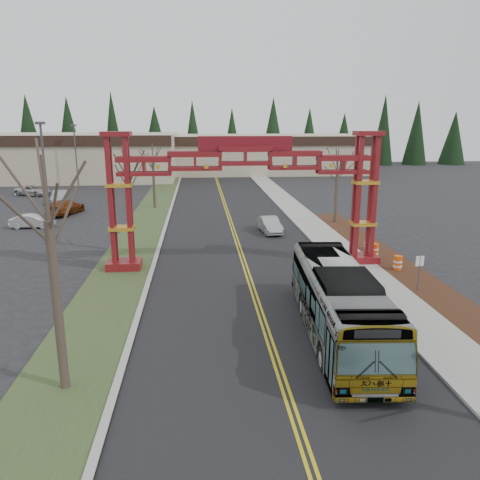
{
  "coord_description": "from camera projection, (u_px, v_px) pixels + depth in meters",
  "views": [
    {
      "loc": [
        -2.97,
        -12.02,
        9.47
      ],
      "look_at": [
        -0.8,
        12.77,
        3.17
      ],
      "focal_mm": 35.0,
      "sensor_mm": 36.0,
      "label": 1
    }
  ],
  "objects": [
    {
      "name": "ground",
      "position": [
        303.0,
        443.0,
        14.18
      ],
      "size": [
        200.0,
        200.0,
        0.0
      ],
      "primitive_type": "plane",
      "color": "black",
      "rests_on": "ground"
    },
    {
      "name": "road",
      "position": [
        237.0,
        241.0,
        38.32
      ],
      "size": [
        12.0,
        110.0,
        0.02
      ],
      "primitive_type": "cube",
      "color": "black",
      "rests_on": "ground"
    },
    {
      "name": "lane_line_left",
      "position": [
        235.0,
        240.0,
        38.31
      ],
      "size": [
        0.12,
        100.0,
        0.01
      ],
      "primitive_type": "cube",
      "color": "gold",
      "rests_on": "road"
    },
    {
      "name": "lane_line_right",
      "position": [
        238.0,
        240.0,
        38.33
      ],
      "size": [
        0.12,
        100.0,
        0.01
      ],
      "primitive_type": "cube",
      "color": "gold",
      "rests_on": "road"
    },
    {
      "name": "curb_right",
      "position": [
        310.0,
        238.0,
        38.83
      ],
      "size": [
        0.3,
        110.0,
        0.15
      ],
      "primitive_type": "cube",
      "color": "#A1A09B",
      "rests_on": "ground"
    },
    {
      "name": "sidewalk_right",
      "position": [
        327.0,
        238.0,
        38.95
      ],
      "size": [
        2.6,
        110.0,
        0.14
      ],
      "primitive_type": "cube",
      "color": "gray",
      "rests_on": "ground"
    },
    {
      "name": "landscape_strip",
      "position": [
        452.0,
        305.0,
        24.69
      ],
      "size": [
        2.6,
        50.0,
        0.12
      ],
      "primitive_type": "cube",
      "color": "black",
      "rests_on": "ground"
    },
    {
      "name": "grass_median",
      "position": [
        138.0,
        242.0,
        37.63
      ],
      "size": [
        4.0,
        110.0,
        0.08
      ],
      "primitive_type": "cube",
      "color": "#2E4522",
      "rests_on": "ground"
    },
    {
      "name": "curb_left",
      "position": [
        161.0,
        241.0,
        37.78
      ],
      "size": [
        0.3,
        110.0,
        0.15
      ],
      "primitive_type": "cube",
      "color": "#A1A09B",
      "rests_on": "ground"
    },
    {
      "name": "gateway_arch",
      "position": [
        245.0,
        178.0,
        30.09
      ],
      "size": [
        18.2,
        1.6,
        8.9
      ],
      "color": "#66110D",
      "rests_on": "ground"
    },
    {
      "name": "retail_building_west",
      "position": [
        41.0,
        156.0,
        80.2
      ],
      "size": [
        46.0,
        22.3,
        7.5
      ],
      "color": "tan",
      "rests_on": "ground"
    },
    {
      "name": "retail_building_east",
      "position": [
        265.0,
        153.0,
        91.38
      ],
      "size": [
        38.0,
        20.3,
        7.0
      ],
      "color": "tan",
      "rests_on": "ground"
    },
    {
      "name": "conifer_treeline",
      "position": [
        213.0,
        136.0,
        101.45
      ],
      "size": [
        116.1,
        5.6,
        13.0
      ],
      "color": "black",
      "rests_on": "ground"
    },
    {
      "name": "transit_bus",
      "position": [
        339.0,
        302.0,
        20.92
      ],
      "size": [
        3.54,
        11.79,
        3.24
      ],
      "primitive_type": "imported",
      "rotation": [
        0.0,
        0.0,
        -0.07
      ],
      "color": "#AEB1B6",
      "rests_on": "ground"
    },
    {
      "name": "silver_sedan",
      "position": [
        270.0,
        225.0,
        41.05
      ],
      "size": [
        1.91,
        4.33,
        1.38
      ],
      "primitive_type": "imported",
      "rotation": [
        0.0,
        0.0,
        0.11
      ],
      "color": "#A5A8AD",
      "rests_on": "ground"
    },
    {
      "name": "parked_car_near_b",
      "position": [
        32.0,
        221.0,
        42.85
      ],
      "size": [
        3.83,
        1.36,
        1.26
      ],
      "primitive_type": "imported",
      "rotation": [
        0.0,
        0.0,
        1.56
      ],
      "color": "silver",
      "rests_on": "ground"
    },
    {
      "name": "parked_car_mid_a",
      "position": [
        65.0,
        207.0,
        49.13
      ],
      "size": [
        3.34,
        5.66,
        1.54
      ],
      "primitive_type": "imported",
      "rotation": [
        0.0,
        0.0,
        2.91
      ],
      "color": "brown",
      "rests_on": "ground"
    },
    {
      "name": "parked_car_far_a",
      "position": [
        60.0,
        197.0,
        55.9
      ],
      "size": [
        2.26,
        4.76,
        1.51
      ],
      "primitive_type": "imported",
      "rotation": [
        0.0,
        0.0,
        0.15
      ],
      "color": "gray",
      "rests_on": "ground"
    },
    {
      "name": "parked_car_far_b",
      "position": [
        33.0,
        190.0,
        61.72
      ],
      "size": [
        5.28,
        3.9,
        1.33
      ],
      "primitive_type": "imported",
      "rotation": [
        0.0,
        0.0,
        1.17
      ],
      "color": "#BCBCBC",
      "rests_on": "ground"
    },
    {
      "name": "bare_tree_median_near",
      "position": [
        49.0,
        223.0,
        15.57
      ],
      "size": [
        3.32,
        3.32,
        8.44
      ],
      "color": "#382D26",
      "rests_on": "ground"
    },
    {
      "name": "bare_tree_median_mid",
      "position": [
        129.0,
        180.0,
        33.63
      ],
      "size": [
        3.21,
        3.21,
        7.55
      ],
      "color": "#382D26",
      "rests_on": "ground"
    },
    {
      "name": "bare_tree_median_far",
      "position": [
        153.0,
        161.0,
        51.54
      ],
      "size": [
        2.97,
        2.97,
        7.22
      ],
      "color": "#382D26",
      "rests_on": "ground"
    },
    {
      "name": "bare_tree_right_far",
      "position": [
        337.0,
        171.0,
        43.83
      ],
      "size": [
        2.99,
        2.99,
        6.96
      ],
      "color": "#382D26",
      "rests_on": "ground"
    },
    {
      "name": "light_pole_near",
      "position": [
        44.0,
        166.0,
        43.14
      ],
      "size": [
        0.82,
        0.41,
        9.49
      ],
      "color": "#3F3F44",
      "rests_on": "ground"
    },
    {
      "name": "light_pole_far",
      "position": [
        76.0,
        151.0,
        68.33
      ],
      "size": [
        0.79,
        0.39,
        9.11
      ],
      "color": "#3F3F44",
      "rests_on": "ground"
    },
    {
      "name": "street_sign",
      "position": [
        419.0,
        266.0,
        26.42
      ],
      "size": [
        0.49,
        0.08,
        2.14
      ],
      "color": "#3F3F44",
      "rests_on": "ground"
    },
    {
      "name": "barrel_south",
      "position": [
        398.0,
        264.0,
        30.38
      ],
      "size": [
        0.56,
        0.56,
        1.04
      ],
      "color": "#E2500C",
      "rests_on": "ground"
    },
    {
      "name": "barrel_mid",
      "position": [
        374.0,
        251.0,
        33.18
      ],
      "size": [
        0.6,
        0.6,
        1.1
      ],
      "color": "#E2500C",
      "rests_on": "ground"
    },
    {
      "name": "barrel_north",
      "position": [
        367.0,
        245.0,
        35.33
      ],
      "size": [
        0.5,
        0.5,
        0.92
      ],
      "color": "#E2500C",
      "rests_on": "ground"
    }
  ]
}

